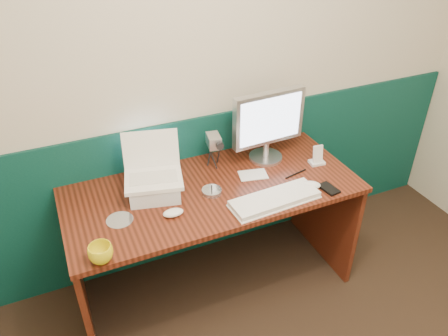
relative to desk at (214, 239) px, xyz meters
name	(u,v)px	position (x,y,z in m)	size (l,w,h in m)	color
back_wall	(215,73)	(0.17, 0.37, 0.88)	(3.50, 0.04, 2.50)	beige
wainscot	(217,183)	(0.17, 0.36, 0.12)	(3.48, 0.02, 1.00)	#073130
desk	(214,239)	(0.00, 0.00, 0.00)	(1.60, 0.70, 0.75)	#341309
laptop_riser	(155,188)	(-0.31, 0.06, 0.42)	(0.26, 0.22, 0.09)	silver
laptop	(152,161)	(-0.31, 0.06, 0.59)	(0.30, 0.23, 0.25)	white
monitor	(267,126)	(0.41, 0.16, 0.60)	(0.44, 0.13, 0.44)	silver
keyboard	(275,200)	(0.25, -0.24, 0.39)	(0.47, 0.16, 0.03)	white
mouse_right	(310,185)	(0.48, -0.21, 0.39)	(0.12, 0.07, 0.04)	white
mouse_left	(173,213)	(-0.27, -0.14, 0.39)	(0.10, 0.06, 0.03)	white
mug	(101,253)	(-0.66, -0.31, 0.42)	(0.11, 0.11, 0.09)	yellow
camcorder	(214,151)	(0.09, 0.21, 0.47)	(0.09, 0.13, 0.20)	silver
cd_spindle	(212,191)	(-0.02, -0.04, 0.39)	(0.11, 0.11, 0.02)	#AFB5BF
cd_loose_a	(120,220)	(-0.53, -0.07, 0.38)	(0.13, 0.13, 0.00)	#B4B8C4
pen	(296,174)	(0.48, -0.07, 0.38)	(0.01, 0.01, 0.15)	black
papers	(253,175)	(0.26, 0.02, 0.38)	(0.16, 0.11, 0.00)	white
dock	(317,162)	(0.66, -0.02, 0.38)	(0.09, 0.06, 0.02)	silver
music_player	(318,154)	(0.66, -0.02, 0.44)	(0.06, 0.01, 0.10)	silver
pda	(329,189)	(0.57, -0.27, 0.38)	(0.07, 0.11, 0.01)	black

